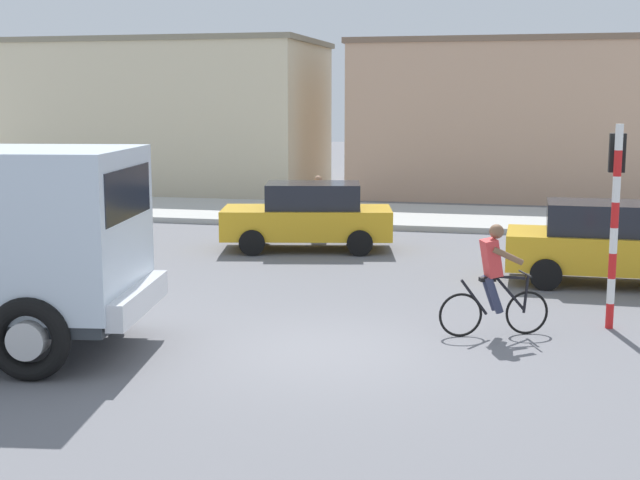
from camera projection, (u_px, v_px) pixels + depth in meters
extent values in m
plane|color=slate|center=(316.00, 351.00, 12.66)|extent=(120.00, 120.00, 0.00)
cube|color=#ADADA8|center=(428.00, 217.00, 26.32)|extent=(80.00, 5.00, 0.16)
cube|color=silver|center=(139.00, 299.00, 12.37)|extent=(0.62, 2.38, 0.36)
cube|color=black|center=(125.00, 193.00, 12.14)|extent=(0.46, 2.12, 0.70)
torus|color=black|center=(93.00, 295.00, 13.74)|extent=(1.12, 0.42, 1.10)
cylinder|color=beige|center=(93.00, 295.00, 13.74)|extent=(0.54, 0.38, 0.50)
torus|color=black|center=(28.00, 339.00, 11.22)|extent=(1.12, 0.42, 1.10)
cylinder|color=beige|center=(28.00, 339.00, 11.22)|extent=(0.54, 0.38, 0.50)
torus|color=black|center=(527.00, 313.00, 13.50)|extent=(0.65, 0.29, 0.68)
torus|color=black|center=(461.00, 315.00, 13.35)|extent=(0.65, 0.29, 0.68)
cylinder|color=black|center=(506.00, 277.00, 13.36)|extent=(0.57, 0.26, 0.09)
cylinder|color=black|center=(510.00, 293.00, 13.40)|extent=(0.49, 0.23, 0.57)
cylinder|color=black|center=(474.00, 297.00, 13.33)|extent=(0.43, 0.20, 0.57)
cylinder|color=black|center=(526.00, 294.00, 13.44)|extent=(0.10, 0.08, 0.59)
cylinder|color=black|center=(525.00, 274.00, 13.39)|extent=(0.21, 0.48, 0.03)
cube|color=black|center=(487.00, 279.00, 13.32)|extent=(0.27, 0.20, 0.06)
cube|color=#D13838|center=(491.00, 258.00, 13.27)|extent=(0.39, 0.41, 0.59)
sphere|color=brown|center=(497.00, 231.00, 13.22)|extent=(0.22, 0.22, 0.22)
cylinder|color=#2D334C|center=(490.00, 293.00, 13.46)|extent=(0.33, 0.22, 0.57)
cylinder|color=brown|center=(500.00, 252.00, 13.45)|extent=(0.49, 0.26, 0.29)
cylinder|color=#2D334C|center=(494.00, 295.00, 13.27)|extent=(0.33, 0.22, 0.57)
cylinder|color=brown|center=(508.00, 256.00, 13.14)|extent=(0.49, 0.26, 0.29)
cylinder|color=red|center=(610.00, 316.00, 13.88)|extent=(0.12, 0.12, 0.40)
cylinder|color=white|center=(611.00, 291.00, 13.81)|extent=(0.12, 0.12, 0.40)
cylinder|color=red|center=(612.00, 266.00, 13.75)|extent=(0.12, 0.12, 0.40)
cylinder|color=white|center=(614.00, 241.00, 13.68)|extent=(0.12, 0.12, 0.40)
cylinder|color=red|center=(615.00, 215.00, 13.62)|extent=(0.12, 0.12, 0.40)
cylinder|color=white|center=(616.00, 189.00, 13.56)|extent=(0.12, 0.12, 0.40)
cylinder|color=red|center=(618.00, 163.00, 13.49)|extent=(0.12, 0.12, 0.40)
cylinder|color=white|center=(619.00, 137.00, 13.43)|extent=(0.12, 0.12, 0.40)
cube|color=black|center=(617.00, 153.00, 13.64)|extent=(0.24, 0.20, 0.60)
sphere|color=red|center=(616.00, 152.00, 13.76)|extent=(0.14, 0.14, 0.14)
cube|color=gold|center=(612.00, 251.00, 17.08)|extent=(4.01, 1.71, 0.70)
cube|color=black|center=(606.00, 218.00, 17.01)|extent=(2.20, 1.45, 0.60)
cylinder|color=black|center=(545.00, 259.00, 18.24)|extent=(0.60, 0.18, 0.60)
cylinder|color=black|center=(546.00, 275.00, 16.61)|extent=(0.60, 0.18, 0.60)
cube|color=gold|center=(307.00, 223.00, 21.02)|extent=(4.27, 2.52, 0.70)
cube|color=black|center=(313.00, 196.00, 20.92)|extent=(2.46, 1.88, 0.60)
cylinder|color=black|center=(252.00, 243.00, 20.26)|extent=(0.62, 0.30, 0.60)
cylinder|color=black|center=(258.00, 232.00, 21.94)|extent=(0.62, 0.30, 0.60)
cylinder|color=black|center=(360.00, 243.00, 20.22)|extent=(0.62, 0.30, 0.60)
cylinder|color=black|center=(358.00, 232.00, 21.90)|extent=(0.62, 0.30, 0.60)
cylinder|color=#2D334C|center=(318.00, 222.00, 22.80)|extent=(0.22, 0.22, 0.85)
cube|color=#3351A8|center=(318.00, 195.00, 22.69)|extent=(0.34, 0.22, 0.56)
sphere|color=#9E7051|center=(318.00, 180.00, 22.62)|extent=(0.20, 0.20, 0.20)
cube|color=beige|center=(167.00, 118.00, 35.24)|extent=(11.99, 6.93, 5.62)
cube|color=gray|center=(164.00, 43.00, 34.78)|extent=(12.23, 7.07, 0.20)
cube|color=tan|center=(506.00, 122.00, 32.44)|extent=(10.95, 5.94, 5.46)
cube|color=#775E4C|center=(509.00, 43.00, 31.99)|extent=(11.17, 6.06, 0.20)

